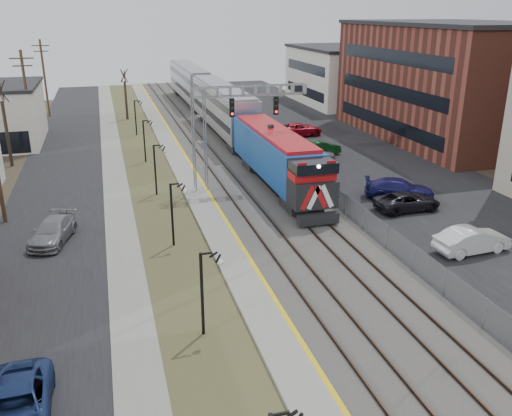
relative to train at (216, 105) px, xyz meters
name	(u,v)px	position (x,y,z in m)	size (l,w,h in m)	color
street_west	(61,177)	(-17.00, -16.06, -2.86)	(7.00, 120.00, 0.04)	black
sidewalk	(114,173)	(-12.50, -16.06, -2.84)	(2.00, 120.00, 0.08)	gray
grass_median	(149,171)	(-9.50, -16.06, -2.85)	(4.00, 120.00, 0.06)	#494F2A
platform	(182,167)	(-6.50, -16.06, -2.76)	(2.00, 120.00, 0.24)	gray
ballast_bed	(235,163)	(-1.50, -16.06, -2.78)	(8.00, 120.00, 0.20)	#595651
parking_lot	(353,155)	(10.50, -16.06, -2.86)	(16.00, 120.00, 0.04)	black
platform_edge	(192,165)	(-5.62, -16.06, -2.64)	(0.24, 120.00, 0.01)	gold
track_near	(214,163)	(-3.50, -16.06, -2.61)	(1.58, 120.00, 0.15)	#2D2119
track_far	(251,160)	(0.00, -16.06, -2.61)	(1.58, 120.00, 0.15)	#2D2119
train	(216,105)	(0.00, 0.00, 0.00)	(3.00, 63.05, 5.33)	#124592
signal_gantry	(221,120)	(-4.28, -23.07, 2.70)	(9.00, 1.07, 8.15)	gray
lampposts	(172,214)	(-9.50, -32.77, -0.88)	(0.14, 62.14, 4.00)	black
fence	(278,153)	(2.70, -16.06, -2.08)	(0.04, 120.00, 1.60)	gray
buildings_east	(510,91)	(24.50, -19.88, 3.43)	(16.00, 76.00, 15.00)	#AAA089
bare_trees	(46,138)	(-18.16, -12.15, -0.18)	(12.30, 42.30, 5.95)	#382D23
car_lot_b	(472,241)	(7.38, -38.79, -2.12)	(1.62, 4.64, 1.53)	silver
car_lot_c	(407,202)	(7.44, -31.38, -2.22)	(2.20, 4.78, 1.33)	black
car_lot_d	(399,189)	(8.21, -28.88, -2.13)	(2.10, 5.17, 1.50)	#171650
car_lot_e	(312,154)	(5.63, -17.25, -2.13)	(1.77, 4.41, 1.50)	slate
car_lot_f	(319,149)	(7.07, -15.41, -2.13)	(1.59, 4.57, 1.51)	#0B3A13
car_street_a	(17,408)	(-16.70, -46.80, -2.19)	(2.31, 5.00, 1.39)	navy
car_street_b	(53,231)	(-16.60, -30.43, -2.19)	(1.94, 4.77, 1.38)	gray
car_lot_g	(299,130)	(8.27, -6.39, -2.14)	(2.48, 5.38, 1.49)	#AF0D1F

